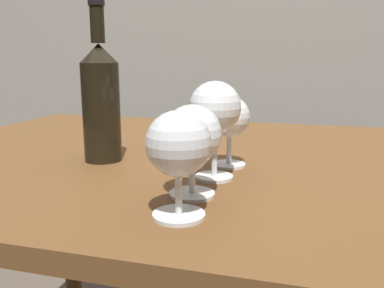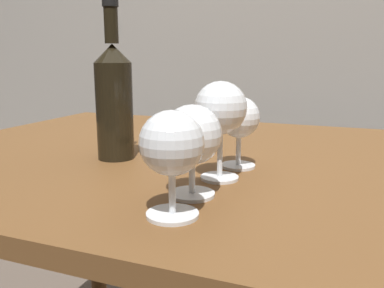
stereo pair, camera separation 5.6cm
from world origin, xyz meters
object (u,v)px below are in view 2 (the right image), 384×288
wine_glass_rose (172,146)px  wine_bottle (114,99)px  wine_glass_cabernet (239,119)px  wine_glass_merlot (192,136)px  wine_glass_port (220,111)px

wine_glass_rose → wine_bottle: bearing=134.2°
wine_glass_cabernet → wine_bottle: wine_bottle is taller
wine_glass_rose → wine_glass_cabernet: 0.26m
wine_glass_rose → wine_bottle: 0.32m
wine_glass_merlot → wine_bottle: (-0.22, 0.15, 0.03)m
wine_glass_cabernet → wine_glass_merlot: bearing=-96.9°
wine_bottle → wine_glass_merlot: bearing=-34.6°
wine_glass_rose → wine_glass_cabernet: bearing=86.4°
wine_glass_port → wine_glass_cabernet: bearing=83.8°
wine_glass_rose → wine_bottle: (-0.23, 0.23, 0.03)m
wine_glass_merlot → wine_bottle: 0.27m
wine_glass_rose → wine_bottle: wine_bottle is taller
wine_glass_rose → wine_glass_merlot: 0.08m
wine_glass_rose → wine_glass_port: (0.01, 0.17, 0.02)m
wine_glass_port → wine_glass_cabernet: wine_glass_port is taller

